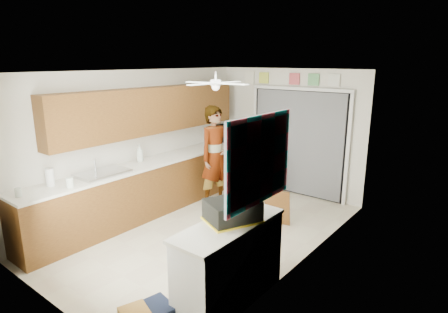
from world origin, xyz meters
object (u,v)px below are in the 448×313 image
Objects in this scene: paper_towel_roll at (50,177)px; dog at (243,198)px; man at (216,157)px; suitcase at (232,210)px; microwave at (229,133)px; soap_bottle at (140,153)px.

paper_towel_roll is 3.27m from dog.
man is (0.76, 2.72, -0.13)m from paper_towel_roll.
man reaches higher than suitcase.
man is at bearing 74.47° from paper_towel_roll.
paper_towel_roll is at bearing -95.08° from dog.
suitcase reaches higher than dog.
suitcase is 2.78m from dog.
man reaches higher than dog.
microwave is 1.90m from dog.
soap_bottle is 1.62m from paper_towel_roll.
microwave is 0.32× the size of man.
man is (0.79, 1.10, -0.16)m from soap_bottle.
microwave is 1.97× the size of soap_bottle.
paper_towel_roll is (-0.08, -4.02, -0.04)m from microwave.
microwave is at bearing 88.90° from paper_towel_roll.
microwave is at bearing 87.27° from soap_bottle.
soap_bottle is (-0.11, -2.40, -0.01)m from microwave.
man is (0.68, -1.30, -0.17)m from microwave.
man reaches higher than paper_towel_roll.
dog is (0.53, 0.15, -0.74)m from man.
microwave reaches higher than soap_bottle.
paper_towel_roll is at bearing -88.69° from soap_bottle.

